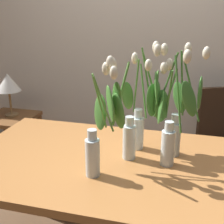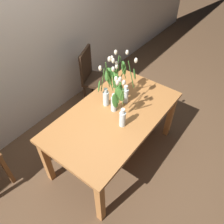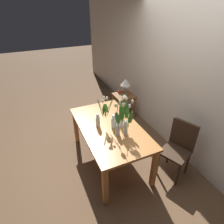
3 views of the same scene
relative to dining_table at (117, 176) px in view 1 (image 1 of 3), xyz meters
The scene contains 9 objects.
room_wall_rear 1.48m from the dining_table, 90.00° to the left, with size 9.00×0.10×2.70m, color silver.
dining_table is the anchor object (origin of this frame).
tulip_vase_0 0.28m from the dining_table, 13.75° to the left, with size 0.12×0.18×0.55m.
tulip_vase_1 0.38m from the dining_table, ahead, with size 0.22×0.22×0.58m.
tulip_vase_2 0.38m from the dining_table, 60.90° to the left, with size 0.25×0.17×0.59m.
tulip_vase_3 0.31m from the dining_table, 114.87° to the right, with size 0.14×0.17×0.52m.
tulip_vase_4 0.44m from the dining_table, 28.02° to the left, with size 0.26×0.22×0.58m.
side_table 1.56m from the dining_table, 143.98° to the left, with size 0.44×0.44×0.55m.
table_lamp 1.56m from the dining_table, 143.14° to the left, with size 0.22×0.22×0.40m.
Camera 1 is at (0.31, -1.30, 1.46)m, focal length 46.50 mm.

